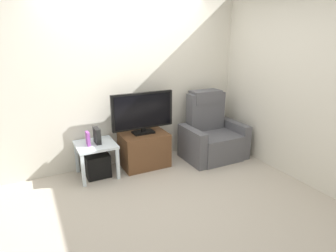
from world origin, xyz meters
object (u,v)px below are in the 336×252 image
at_px(book_upright, 88,139).
at_px(television, 143,112).
at_px(tv_stand, 144,149).
at_px(game_console, 97,136).
at_px(side_table, 96,149).
at_px(recliner_armchair, 211,135).
at_px(subwoofer_box, 97,165).

bearing_deg(book_upright, television, 2.98).
relative_size(tv_stand, game_console, 3.16).
relative_size(tv_stand, side_table, 1.29).
relative_size(recliner_armchair, book_upright, 5.62).
distance_m(recliner_armchair, subwoofer_box, 1.89).
height_order(tv_stand, subwoofer_box, tv_stand).
height_order(television, book_upright, television).
bearing_deg(tv_stand, book_upright, -178.33).
xyz_separation_m(television, side_table, (-0.74, -0.02, -0.44)).
height_order(subwoofer_box, game_console, game_console).
relative_size(television, game_console, 4.33).
bearing_deg(game_console, book_upright, -167.47).
height_order(tv_stand, book_upright, book_upright).
xyz_separation_m(book_upright, game_console, (0.14, 0.03, 0.01)).
relative_size(recliner_armchair, game_console, 4.88).
height_order(tv_stand, side_table, tv_stand).
relative_size(television, recliner_armchair, 0.89).
distance_m(subwoofer_box, book_upright, 0.44).
xyz_separation_m(recliner_armchair, book_upright, (-1.97, 0.14, 0.22)).
bearing_deg(game_console, television, 1.11).
bearing_deg(tv_stand, recliner_armchair, -8.38).
xyz_separation_m(television, game_console, (-0.71, -0.01, -0.25)).
xyz_separation_m(tv_stand, game_console, (-0.71, 0.01, 0.34)).
relative_size(television, side_table, 1.77).
xyz_separation_m(subwoofer_box, game_console, (0.04, 0.01, 0.44)).
bearing_deg(recliner_armchair, game_console, 165.61).
bearing_deg(recliner_armchair, subwoofer_box, 166.01).
bearing_deg(book_upright, tv_stand, 1.67).
xyz_separation_m(side_table, book_upright, (-0.10, -0.02, 0.18)).
bearing_deg(recliner_armchair, television, 161.64).
xyz_separation_m(tv_stand, subwoofer_box, (-0.74, -0.00, -0.10)).
bearing_deg(subwoofer_box, side_table, 108.43).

